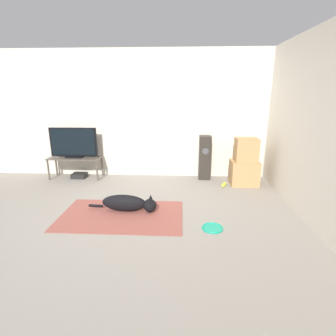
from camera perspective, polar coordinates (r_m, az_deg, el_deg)
The scene contains 14 objects.
ground_plane at distance 3.82m, azimuth -10.39°, elevation -10.87°, with size 12.00×12.00×0.00m, color gray.
wall_back at distance 5.49m, azimuth -6.06°, elevation 11.39°, with size 8.00×0.06×2.55m.
wall_right at distance 3.77m, azimuth 30.90°, elevation 7.13°, with size 0.06×8.00×2.55m.
area_rug at distance 3.91m, azimuth -10.00°, elevation -10.09°, with size 1.75×1.07×0.01m.
dog at distance 3.97m, azimuth -8.56°, elevation -7.61°, with size 1.04×0.26×0.26m.
frisbee at distance 3.56m, azimuth 9.65°, elevation -12.72°, with size 0.28×0.28×0.03m.
cardboard_box_lower at distance 5.25m, azimuth 16.21°, elevation -1.02°, with size 0.52×0.44×0.46m.
cardboard_box_upper at distance 5.15m, azimuth 16.66°, elevation 3.80°, with size 0.41×0.34×0.44m.
floor_speaker at distance 5.38m, azimuth 7.98°, elevation 2.27°, with size 0.23×0.24×0.89m.
tv_stand at distance 5.72m, azimuth -19.56°, elevation 1.68°, with size 1.06×0.40×0.44m.
tv at distance 5.66m, azimuth -19.88°, elevation 5.14°, with size 0.96×0.20×0.61m.
tennis_ball_by_boxes at distance 5.05m, azimuth 11.90°, elevation -3.76°, with size 0.07×0.07×0.07m.
tennis_ball_near_speaker at distance 5.15m, azimuth 12.25°, elevation -3.35°, with size 0.07×0.07×0.07m.
game_console at distance 5.79m, azimuth -18.74°, elevation -1.55°, with size 0.28×0.25×0.09m.
Camera 1 is at (0.85, -3.31, 1.71)m, focal length 28.00 mm.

